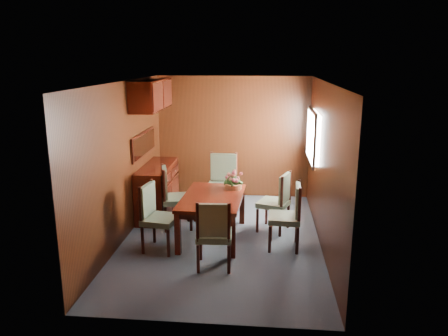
# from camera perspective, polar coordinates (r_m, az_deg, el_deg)

# --- Properties ---
(ground) EXTENTS (4.50, 4.50, 0.00)m
(ground) POSITION_cam_1_polar(r_m,az_deg,el_deg) (6.89, -0.27, -9.19)
(ground) COLOR #3D4953
(ground) RESTS_ON ground
(room_shell) EXTENTS (3.06, 4.52, 2.41)m
(room_shell) POSITION_cam_1_polar(r_m,az_deg,el_deg) (6.76, -0.89, 4.79)
(room_shell) COLOR black
(room_shell) RESTS_ON ground
(sideboard) EXTENTS (0.48, 1.40, 0.90)m
(sideboard) POSITION_cam_1_polar(r_m,az_deg,el_deg) (7.87, -8.64, -2.85)
(sideboard) COLOR #370E06
(sideboard) RESTS_ON ground
(dining_table) EXTENTS (0.97, 1.48, 0.68)m
(dining_table) POSITION_cam_1_polar(r_m,az_deg,el_deg) (6.73, -1.49, -4.46)
(dining_table) COLOR #370E06
(dining_table) RESTS_ON ground
(chair_left_near) EXTENTS (0.52, 0.54, 1.00)m
(chair_left_near) POSITION_cam_1_polar(r_m,az_deg,el_deg) (6.42, -8.98, -5.84)
(chair_left_near) COLOR black
(chair_left_near) RESTS_ON ground
(chair_left_far) EXTENTS (0.59, 0.60, 1.04)m
(chair_left_far) POSITION_cam_1_polar(r_m,az_deg,el_deg) (7.19, -6.80, -3.37)
(chair_left_far) COLOR black
(chair_left_far) RESTS_ON ground
(chair_right_near) EXTENTS (0.47, 0.49, 0.99)m
(chair_right_near) POSITION_cam_1_polar(r_m,az_deg,el_deg) (6.45, 8.57, -5.76)
(chair_right_near) COLOR black
(chair_right_near) RESTS_ON ground
(chair_right_far) EXTENTS (0.58, 0.59, 0.98)m
(chair_right_far) POSITION_cam_1_polar(r_m,az_deg,el_deg) (7.05, 7.07, -4.02)
(chair_right_far) COLOR black
(chair_right_far) RESTS_ON ground
(chair_head) EXTENTS (0.48, 0.47, 0.97)m
(chair_head) POSITION_cam_1_polar(r_m,az_deg,el_deg) (5.75, -1.33, -8.25)
(chair_head) COLOR black
(chair_head) RESTS_ON ground
(chair_foot) EXTENTS (0.53, 0.51, 1.08)m
(chair_foot) POSITION_cam_1_polar(r_m,az_deg,el_deg) (7.85, -0.17, -1.58)
(chair_foot) COLOR black
(chair_foot) RESTS_ON ground
(flower_centerpiece) EXTENTS (0.31, 0.31, 0.31)m
(flower_centerpiece) POSITION_cam_1_polar(r_m,az_deg,el_deg) (7.04, 1.21, -1.54)
(flower_centerpiece) COLOR #AF6135
(flower_centerpiece) RESTS_ON dining_table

